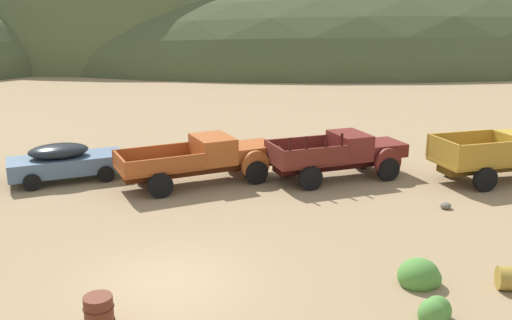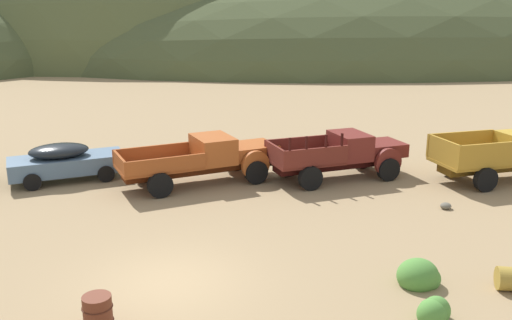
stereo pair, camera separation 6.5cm
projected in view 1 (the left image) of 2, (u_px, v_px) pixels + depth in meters
The scene contains 10 objects.
ground_plane at pixel (169, 283), 14.52m from camera, with size 300.00×300.00×0.00m, color #937A56.
hill_far_left at pixel (184, 47), 96.77m from camera, with size 92.28×83.93×52.08m, color #4C5633.
hill_far_right at pixel (400, 52), 87.82m from camera, with size 118.52×70.40×29.19m, color #424C2D.
car_chalk_blue at pixel (70, 161), 22.95m from camera, with size 4.98×2.43×1.57m.
truck_oxide_orange at pixel (211, 158), 22.69m from camera, with size 6.74×3.23×1.89m.
truck_oxblood at pixel (347, 154), 23.26m from camera, with size 5.92×2.69×2.16m.
oil_drum_spare at pixel (99, 314), 12.27m from camera, with size 0.68×0.68×0.86m.
bush_front_left at pixel (434, 312), 12.82m from camera, with size 0.84×0.77×0.71m.
bush_front_right at pixel (421, 276), 14.41m from camera, with size 1.12×0.99×0.90m.
rock_flat at pixel (446, 206), 19.85m from camera, with size 0.39×0.36×0.23m, color #615D4F.
Camera 1 is at (-1.29, -13.27, 6.96)m, focal length 39.25 mm.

